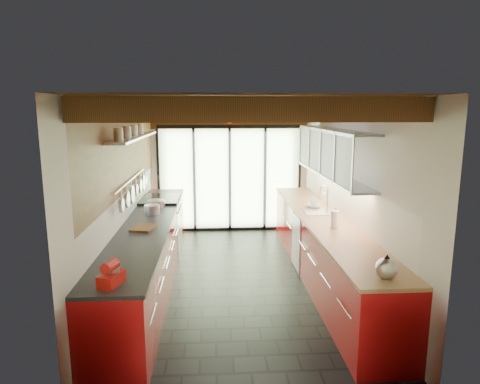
{
  "coord_description": "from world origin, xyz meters",
  "views": [
    {
      "loc": [
        -0.34,
        -5.95,
        2.48
      ],
      "look_at": [
        0.06,
        0.4,
        1.25
      ],
      "focal_mm": 32.0,
      "sensor_mm": 36.0,
      "label": 1
    }
  ],
  "objects_px": {
    "paper_towel": "(335,220)",
    "soap_bottle": "(314,202)",
    "stand_mixer": "(111,275)",
    "kettle": "(386,267)",
    "bowl": "(313,206)"
  },
  "relations": [
    {
      "from": "soap_bottle",
      "to": "stand_mixer",
      "type": "bearing_deg",
      "value": -130.97
    },
    {
      "from": "stand_mixer",
      "to": "paper_towel",
      "type": "height_order",
      "value": "paper_towel"
    },
    {
      "from": "bowl",
      "to": "paper_towel",
      "type": "bearing_deg",
      "value": -90.0
    },
    {
      "from": "stand_mixer",
      "to": "kettle",
      "type": "height_order",
      "value": "kettle"
    },
    {
      "from": "kettle",
      "to": "bowl",
      "type": "height_order",
      "value": "kettle"
    },
    {
      "from": "stand_mixer",
      "to": "kettle",
      "type": "distance_m",
      "value": 2.54
    },
    {
      "from": "stand_mixer",
      "to": "kettle",
      "type": "xyz_separation_m",
      "value": [
        2.54,
        -0.01,
        0.01
      ]
    },
    {
      "from": "paper_towel",
      "to": "soap_bottle",
      "type": "height_order",
      "value": "paper_towel"
    },
    {
      "from": "kettle",
      "to": "paper_towel",
      "type": "height_order",
      "value": "paper_towel"
    },
    {
      "from": "soap_bottle",
      "to": "kettle",
      "type": "bearing_deg",
      "value": -90.0
    },
    {
      "from": "stand_mixer",
      "to": "paper_towel",
      "type": "xyz_separation_m",
      "value": [
        2.54,
        1.72,
        0.02
      ]
    },
    {
      "from": "stand_mixer",
      "to": "paper_towel",
      "type": "relative_size",
      "value": 1.04
    },
    {
      "from": "kettle",
      "to": "paper_towel",
      "type": "relative_size",
      "value": 0.94
    },
    {
      "from": "paper_towel",
      "to": "soap_bottle",
      "type": "relative_size",
      "value": 1.38
    },
    {
      "from": "kettle",
      "to": "bowl",
      "type": "distance_m",
      "value": 2.93
    }
  ]
}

